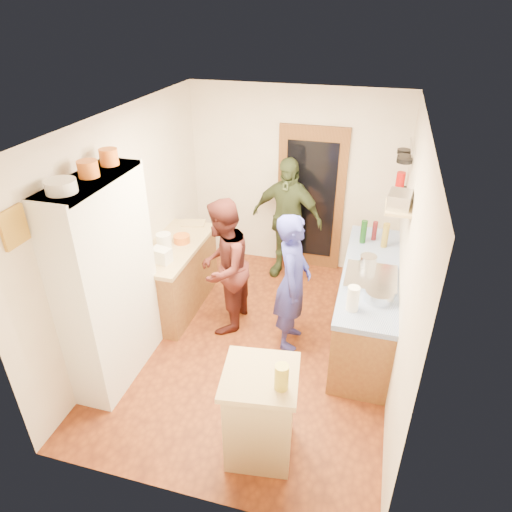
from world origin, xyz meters
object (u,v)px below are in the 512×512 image
at_px(island_base, 260,416).
at_px(hutch_body, 108,284).
at_px(person_hob, 295,284).
at_px(person_left, 227,266).
at_px(person_back, 287,219).
at_px(right_counter_base, 366,305).

bearing_deg(island_base, hutch_body, 160.49).
distance_m(hutch_body, island_base, 1.94).
xyz_separation_m(island_base, person_hob, (-0.01, 1.52, 0.39)).
relative_size(hutch_body, island_base, 2.56).
height_order(hutch_body, person_left, hutch_body).
bearing_deg(hutch_body, person_back, 61.76).
distance_m(person_hob, person_back, 1.56).
bearing_deg(person_left, right_counter_base, 98.77).
height_order(person_hob, person_left, person_left).
xyz_separation_m(person_hob, person_left, (-0.84, 0.15, 0.01)).
bearing_deg(island_base, person_left, 117.13).
bearing_deg(person_hob, right_counter_base, -67.04).
distance_m(person_hob, person_left, 0.86).
height_order(island_base, person_hob, person_hob).
bearing_deg(right_counter_base, person_hob, -154.16).
xyz_separation_m(person_hob, person_back, (-0.41, 1.50, 0.06)).
relative_size(hutch_body, person_back, 1.25).
relative_size(hutch_body, right_counter_base, 1.00).
xyz_separation_m(hutch_body, right_counter_base, (2.50, 1.30, -0.68)).
height_order(right_counter_base, island_base, island_base).
bearing_deg(person_hob, hutch_body, 115.34).
bearing_deg(person_back, island_base, -71.49).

